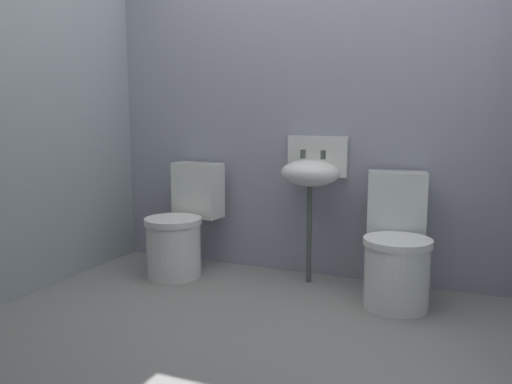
# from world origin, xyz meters

# --- Properties ---
(ground_plane) EXTENTS (3.27, 2.50, 0.08)m
(ground_plane) POSITION_xyz_m (0.00, 0.00, -0.04)
(ground_plane) COLOR gray
(wall_back) EXTENTS (3.27, 0.10, 2.14)m
(wall_back) POSITION_xyz_m (0.00, 1.10, 1.07)
(wall_back) COLOR #9497A7
(wall_back) RESTS_ON ground
(wall_left) EXTENTS (0.10, 2.30, 2.14)m
(wall_left) POSITION_xyz_m (-1.49, 0.10, 1.07)
(wall_left) COLOR #919DA2
(wall_left) RESTS_ON ground
(toilet_left) EXTENTS (0.45, 0.63, 0.78)m
(toilet_left) POSITION_xyz_m (-0.77, 0.70, 0.32)
(toilet_left) COLOR white
(toilet_left) RESTS_ON ground
(toilet_right) EXTENTS (0.49, 0.65, 0.78)m
(toilet_right) POSITION_xyz_m (0.74, 0.70, 0.32)
(toilet_right) COLOR white
(toilet_right) RESTS_ON ground
(sink) EXTENTS (0.42, 0.35, 0.99)m
(sink) POSITION_xyz_m (0.14, 0.89, 0.75)
(sink) COLOR #4B524F
(sink) RESTS_ON ground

